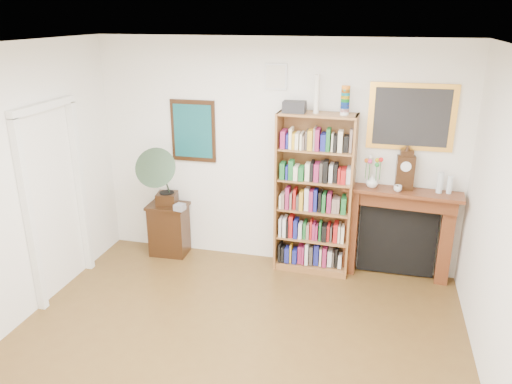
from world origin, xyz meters
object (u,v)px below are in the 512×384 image
bookshelf (315,186)px  bottle_left (440,183)px  side_cabinet (169,229)px  cd_stack (180,207)px  mantel_clock (405,171)px  flower_vase (372,181)px  fireplace (399,226)px  bottle_right (450,185)px  teacup (398,189)px  gramophone (161,173)px

bookshelf → bottle_left: bookshelf is taller
side_cabinet → cd_stack: (0.23, -0.14, 0.39)m
mantel_clock → flower_vase: bearing=178.7°
fireplace → bottle_right: bottle_right is taller
teacup → bottle_right: 0.57m
cd_stack → flower_vase: 2.39m
mantel_clock → teacup: (-0.07, -0.10, -0.19)m
bookshelf → gramophone: (-1.91, -0.14, 0.05)m
gramophone → mantel_clock: bearing=-5.3°
side_cabinet → mantel_clock: size_ratio=1.51×
fireplace → mantel_clock: 0.69m
mantel_clock → bottle_left: size_ratio=1.92×
gramophone → flower_vase: size_ratio=5.39×
cd_stack → bottle_right: size_ratio=0.60×
bookshelf → cd_stack: bearing=-171.6°
mantel_clock → bottle_right: 0.51m
bookshelf → fireplace: bookshelf is taller
teacup → bottle_left: 0.47m
side_cabinet → cd_stack: 0.47m
cd_stack → mantel_clock: bearing=4.8°
fireplace → teacup: teacup is taller
gramophone → bookshelf: bearing=-5.1°
bookshelf → teacup: size_ratio=24.50×
bookshelf → gramophone: bookshelf is taller
side_cabinet → bottle_right: bearing=-0.7°
side_cabinet → fireplace: size_ratio=0.51×
side_cabinet → mantel_clock: 3.09m
mantel_clock → bottle_left: 0.40m
teacup → mantel_clock: bearing=56.4°
cd_stack → bottle_right: (3.18, 0.21, 0.49)m
flower_vase → gramophone: bearing=-175.9°
side_cabinet → cd_stack: bearing=-33.4°
bookshelf → gramophone: size_ratio=2.78×
side_cabinet → bottle_left: bottle_left is taller
cd_stack → bookshelf: bearing=5.5°
bookshelf → cd_stack: bookshelf is taller
bookshelf → side_cabinet: bearing=-176.4°
cd_stack → flower_vase: flower_vase is taller
cd_stack → fireplace: bearing=5.2°
bookshelf → mantel_clock: size_ratio=4.94×
bookshelf → flower_vase: size_ratio=15.01×
bottle_left → bookshelf: bearing=-178.2°
gramophone → mantel_clock: mantel_clock is taller
teacup → bottle_right: size_ratio=0.46×
gramophone → flower_vase: bearing=-5.1°
bottle_left → side_cabinet: bearing=-178.9°
fireplace → teacup: (-0.06, -0.12, 0.50)m
gramophone → side_cabinet: bearing=74.8°
bookshelf → mantel_clock: bookshelf is taller
bottle_right → side_cabinet: bearing=-178.9°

